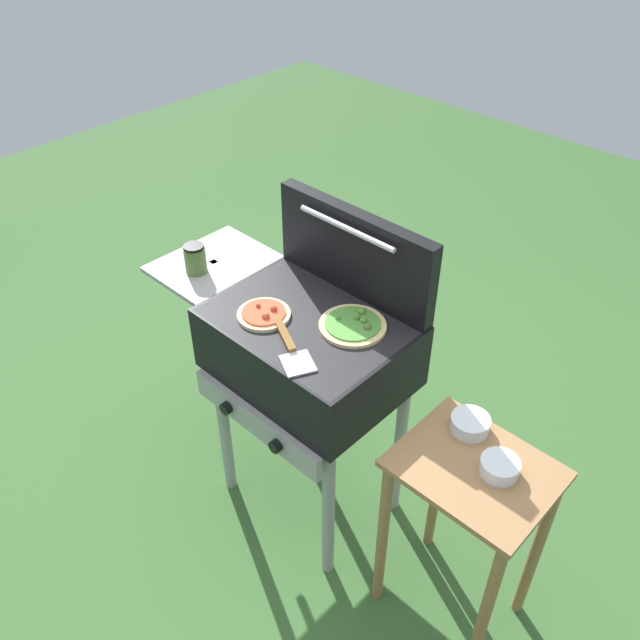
% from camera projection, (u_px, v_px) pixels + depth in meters
% --- Properties ---
extents(ground_plane, '(8.00, 8.00, 0.00)m').
position_uv_depth(ground_plane, '(311.00, 494.00, 2.68)').
color(ground_plane, '#38602D').
extents(grill, '(0.96, 0.53, 0.90)m').
position_uv_depth(grill, '(305.00, 351.00, 2.22)').
color(grill, black).
rests_on(grill, ground_plane).
extents(grill_lid_open, '(0.63, 0.08, 0.30)m').
position_uv_depth(grill_lid_open, '(354.00, 252.00, 2.15)').
color(grill_lid_open, black).
rests_on(grill_lid_open, grill).
extents(pizza_veggie, '(0.21, 0.21, 0.04)m').
position_uv_depth(pizza_veggie, '(353.00, 325.00, 2.09)').
color(pizza_veggie, '#E0C17F').
rests_on(pizza_veggie, grill).
extents(pizza_pepperoni, '(0.17, 0.17, 0.03)m').
position_uv_depth(pizza_pepperoni, '(264.00, 314.00, 2.13)').
color(pizza_pepperoni, beige).
rests_on(pizza_pepperoni, grill).
extents(sauce_jar, '(0.08, 0.08, 0.11)m').
position_uv_depth(sauce_jar, '(195.00, 259.00, 2.31)').
color(sauce_jar, '#4C6B2D').
rests_on(sauce_jar, grill).
extents(spatula, '(0.26, 0.17, 0.02)m').
position_uv_depth(spatula, '(290.00, 347.00, 2.00)').
color(spatula, '#B7BABF').
rests_on(spatula, grill).
extents(prep_table, '(0.44, 0.36, 0.72)m').
position_uv_depth(prep_table, '(466.00, 511.00, 2.00)').
color(prep_table, olive).
rests_on(prep_table, ground_plane).
extents(topping_bowl_near, '(0.11, 0.11, 0.04)m').
position_uv_depth(topping_bowl_near, '(500.00, 467.00, 1.85)').
color(topping_bowl_near, silver).
rests_on(topping_bowl_near, prep_table).
extents(topping_bowl_far, '(0.12, 0.12, 0.04)m').
position_uv_depth(topping_bowl_far, '(470.00, 424.00, 1.98)').
color(topping_bowl_far, silver).
rests_on(topping_bowl_far, prep_table).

